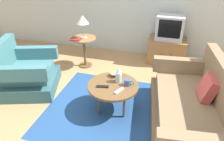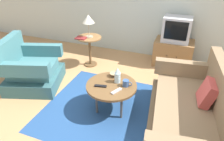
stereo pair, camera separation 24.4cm
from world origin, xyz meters
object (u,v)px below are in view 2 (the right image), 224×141
Objects in this scene: tv_stand at (173,53)px; table_lamp at (88,20)px; coffee_table at (111,87)px; tv_remote_silver at (116,91)px; television at (177,29)px; mug at (126,83)px; book at (81,38)px; armchair at (31,70)px; bowl at (114,75)px; couch at (190,115)px; vase at (118,75)px; tv_remote_dark at (101,86)px; side_table at (90,45)px.

table_lamp reaches higher than tv_stand.
tv_remote_silver is at bearing -46.89° from coffee_table.
television is 1.91m from mug.
tv_remote_silver is 0.82× the size of book.
bowl is at bearing 75.29° from armchair.
vase is (-1.06, 0.17, 0.28)m from couch.
coffee_table is 1.54m from book.
table_lamp is 1.64m from tv_remote_dark.
tv_stand is at bearing 90.00° from television.
coffee_table is at bearing 79.69° from couch.
table_lamp is 3.17× the size of bowl.
tv_stand is 1.96m from book.
coffee_table is at bearing -111.04° from tv_remote_silver.
couch is 1.22m from bowl.
television is 1.89m from vase.
coffee_table is 3.45× the size of book.
armchair is 2.90m from television.
vase is at bearing -43.79° from book.
table_lamp reaches higher than side_table.
coffee_table is at bearing -119.15° from vase.
tv_stand reaches higher than tv_remote_silver.
tv_remote_silver is at bearing -51.40° from side_table.
tv_stand is at bearing 21.90° from side_table.
book is (-1.07, 1.09, 0.22)m from coffee_table.
mug is 0.79× the size of tv_remote_silver.
tv_remote_silver is (0.17, -0.37, -0.02)m from bowl.
television is 3.06× the size of tv_remote_silver.
tv_stand is 4.39× the size of tv_remote_dark.
tv_remote_dark is at bearing 84.61° from couch.
television reaches higher than tv_stand.
mug reaches higher than tv_remote_dark.
vase is at bearing -144.16° from tv_remote_dark.
vase reaches higher than side_table.
tv_remote_dark is at bearing -142.41° from coffee_table.
table_lamp is 2.11× the size of book.
armchair is at bearing 174.96° from coffee_table.
mug is at bearing -45.43° from table_lamp.
tv_remote_dark is at bearing -112.33° from television.
couch is 2.54m from table_lamp.
armchair is at bearing -176.40° from bowl.
television is 3.03× the size of tv_remote_dark.
couch reaches higher than tv_remote_silver.
tv_remote_silver is (0.13, -0.13, 0.05)m from coffee_table.
armchair is 5.22× the size of book.
mug is (0.21, 0.05, 0.08)m from coffee_table.
table_lamp is 1.81m from tv_remote_silver.
tv_remote_dark is 0.83× the size of book.
tv_stand is at bearing 22.07° from table_lamp.
tv_stand is (0.68, 1.89, -0.16)m from coffee_table.
side_table is at bearing 51.22° from couch.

